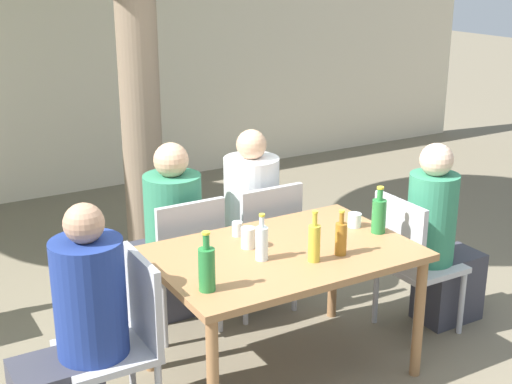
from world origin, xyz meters
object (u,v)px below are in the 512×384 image
Objects in this scene: drinking_glass_0 at (237,229)px; drinking_glass_1 at (248,238)px; person_seated_2 at (169,240)px; dining_table_front at (283,264)px; green_bottle_1 at (207,268)px; patio_chair_0 at (122,334)px; water_bottle_2 at (262,242)px; green_bottle_4 at (379,215)px; patio_chair_2 at (184,257)px; drinking_glass_2 at (355,220)px; person_seated_1 at (440,246)px; patio_chair_1 at (411,257)px; patio_chair_3 at (263,240)px; person_seated_3 at (246,224)px; person_seated_0 at (76,340)px; amber_bottle_3 at (341,238)px; oil_cruet_0 at (314,242)px.

drinking_glass_1 is at bearing -100.06° from drinking_glass_0.
dining_table_front is at bearing 106.90° from person_seated_2.
person_seated_2 reaches higher than green_bottle_1.
drinking_glass_1 is (0.79, 0.13, 0.30)m from patio_chair_0.
person_seated_2 is at bearing 144.80° from patio_chair_0.
green_bottle_1 is at bearing -156.47° from water_bottle_2.
water_bottle_2 reaches higher than drinking_glass_1.
green_bottle_4 is (0.62, -0.05, 0.19)m from dining_table_front.
patio_chair_0 is 0.93m from drinking_glass_0.
drinking_glass_2 is at bearing 144.08° from patio_chair_2.
person_seated_1 is at bearing 7.31° from green_bottle_1.
water_bottle_2 is (-1.10, -0.05, 0.35)m from patio_chair_1.
green_bottle_1 reaches higher than drinking_glass_0.
drinking_glass_0 is at bearing 79.94° from drinking_glass_1.
patio_chair_2 is 0.51m from drinking_glass_0.
drinking_glass_1 is at bearing 99.60° from person_seated_2.
green_bottle_4 is at bearing 95.18° from person_seated_1.
patio_chair_3 is 0.75× the size of person_seated_2.
green_bottle_1 is 3.67× the size of drinking_glass_2.
person_seated_3 reaches higher than person_seated_1.
green_bottle_1 is at bearing -130.46° from drinking_glass_0.
patio_chair_1 is 7.82× the size of drinking_glass_1.
patio_chair_0 is 1.14m from person_seated_2.
green_bottle_4 is at bearing 114.09° from patio_chair_3.
person_seated_0 is 2.35m from person_seated_1.
green_bottle_4 reaches higher than patio_chair_3.
amber_bottle_3 is 0.90× the size of green_bottle_4.
person_seated_3 is 1.17m from amber_bottle_3.
patio_chair_0 is 1.24m from amber_bottle_3.
drinking_glass_2 is at bearing 108.03° from person_seated_3.
person_seated_2 is at bearing 134.97° from drinking_glass_2.
green_bottle_1 is (-0.86, -0.92, 0.36)m from patio_chair_3.
person_seated_1 reaches higher than patio_chair_2.
patio_chair_1 is 3.54× the size of water_bottle_2.
dining_table_front is 5.60× the size of amber_bottle_3.
drinking_glass_1 is at bearing 52.77° from patio_chair_3.
amber_bottle_3 is at bearing -40.31° from dining_table_front.
person_seated_2 is (-1.22, 0.93, 0.03)m from patio_chair_1.
oil_cruet_0 reaches higher than drinking_glass_1.
person_seated_3 is at bearing 108.03° from drinking_glass_2.
person_seated_1 is 1.29m from person_seated_3.
person_seated_1 is at bearing -90.00° from patio_chair_1.
green_bottle_1 is at bearing 98.44° from patio_chair_1.
green_bottle_4 is at bearing 21.35° from amber_bottle_3.
person_seated_0 is (-1.46, -0.70, 0.03)m from patio_chair_3.
person_seated_2 reaches higher than patio_chair_0.
person_seated_0 is 1.46m from amber_bottle_3.
person_seated_3 reaches higher than dining_table_front.
person_seated_3 is 4.87× the size of amber_bottle_3.
green_bottle_1 reaches higher than drinking_glass_2.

